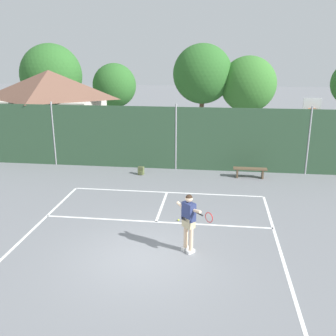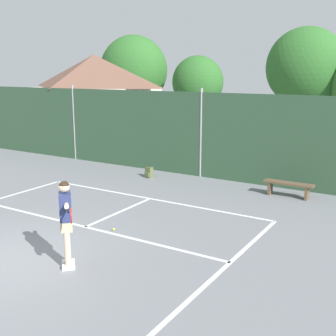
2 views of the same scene
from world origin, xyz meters
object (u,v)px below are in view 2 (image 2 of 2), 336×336
tennis_ball (114,229)px  backpack_olive (149,172)px  tennis_player (66,217)px  courtside_bench (288,186)px

tennis_ball → backpack_olive: 5.70m
tennis_player → courtside_bench: size_ratio=1.16×
tennis_player → backpack_olive: bearing=111.8°
tennis_player → tennis_ball: bearing=103.7°
tennis_player → courtside_bench: 7.92m
backpack_olive → courtside_bench: size_ratio=0.29×
tennis_ball → courtside_bench: courtside_bench is taller
tennis_player → backpack_olive: (-2.93, 7.32, -0.92)m
tennis_ball → backpack_olive: backpack_olive is taller
tennis_player → backpack_olive: 7.94m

